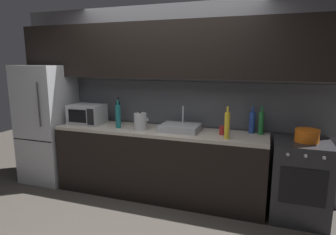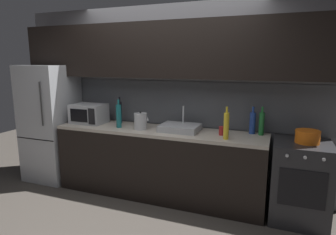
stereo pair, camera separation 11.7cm
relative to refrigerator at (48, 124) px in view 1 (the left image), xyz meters
name	(u,v)px [view 1 (the left image)]	position (x,y,z in m)	size (l,w,h in m)	color
ground_plane	(128,231)	(1.75, -0.90, -0.85)	(10.00, 10.00, 0.00)	#3D3833
back_wall	(165,77)	(1.75, 0.30, 0.69)	(4.47, 0.44, 2.50)	slate
counter_run	(158,163)	(1.75, 0.00, -0.40)	(2.73, 0.60, 0.90)	black
refrigerator	(48,124)	(0.00, 0.00, 0.00)	(0.68, 0.69, 1.71)	#ADAFB5
oven_range	(299,180)	(3.45, 0.00, -0.40)	(0.60, 0.62, 0.90)	#232326
microwave	(87,114)	(0.68, 0.02, 0.18)	(0.46, 0.35, 0.27)	#A8AAAF
sink_basin	(180,128)	(2.04, 0.03, 0.09)	(0.48, 0.38, 0.30)	#ADAFB5
kettle	(140,121)	(1.54, -0.07, 0.15)	(0.20, 0.16, 0.23)	#B7BABF
wine_bottle_teal	(118,116)	(1.22, -0.08, 0.20)	(0.07, 0.07, 0.37)	#19666B
wine_bottle_green	(261,123)	(3.00, 0.18, 0.19)	(0.06, 0.06, 0.34)	#1E6B2D
wine_bottle_blue	(252,122)	(2.90, 0.21, 0.18)	(0.07, 0.07, 0.33)	#234299
wine_bottle_yellow	(227,125)	(2.65, -0.16, 0.20)	(0.06, 0.06, 0.37)	gold
wine_bottle_dark	(119,112)	(1.08, 0.19, 0.20)	(0.06, 0.06, 0.37)	black
mug_red	(222,130)	(2.57, 0.01, 0.10)	(0.07, 0.07, 0.10)	#A82323
cooking_pot	(307,135)	(3.49, 0.00, 0.12)	(0.25, 0.25, 0.14)	orange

